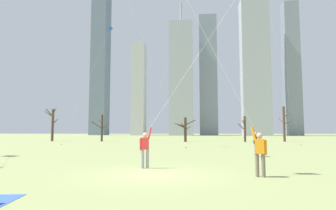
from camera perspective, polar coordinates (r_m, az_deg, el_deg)
The scene contains 16 objects.
ground_plane at distance 11.60m, azimuth -2.98°, elevation -13.49°, with size 400.00×400.00×0.00m, color #848E56.
kite_flyer_foreground_right_orange at distance 13.42m, azimuth 1.88°, elevation 1.76°, with size 7.26×0.82×11.71m.
kite_flyer_foreground_left_teal at distance 11.23m, azimuth 13.79°, elevation -0.82°, with size 5.43×0.33×11.52m.
bystander_far_off_by_trees at distance 20.36m, azimuth 16.84°, elevation -7.16°, with size 0.22×0.51×1.62m.
distant_kite_low_near_trees_blue at distance 43.38m, azimuth -12.51°, elevation 11.68°, with size 5.16×4.66×17.04m.
bare_tree_center at distance 47.10m, azimuth 3.41°, elevation -4.66°, with size 3.26×2.22×3.94m.
bare_tree_right_of_center at distance 54.40m, azimuth -21.82°, elevation -3.33°, with size 2.55×1.34×5.84m.
bare_tree_far_right_edge at distance 51.54m, azimuth 21.90°, elevation -3.42°, with size 1.49×2.48×5.81m.
bare_tree_left_of_center at distance 50.44m, azimuth -12.95°, elevation -4.35°, with size 2.44×1.92×4.50m.
bare_tree_rightmost at distance 48.77m, azimuth 14.84°, elevation -4.48°, with size 1.24×1.72×4.14m.
skyline_tall_tower at distance 132.48m, azimuth 7.88°, elevation 5.80°, with size 7.81×9.12×53.83m.
skyline_mid_tower_left at distance 142.60m, azimuth -13.16°, elevation 7.94°, with size 7.13×8.69×76.18m.
skyline_wide_slab at distance 132.03m, azimuth 23.18°, elevation 6.75°, with size 5.95×5.86×65.97m.
skyline_short_annex at distance 128.08m, azimuth -5.77°, elevation 3.12°, with size 5.67×6.90×40.45m.
skyline_slender_spire at distance 121.52m, azimuth 16.77°, elevation 7.21°, with size 10.87×7.33×54.79m.
skyline_mid_tower_right at distance 122.96m, azimuth 2.60°, elevation 5.27°, with size 9.84×8.02×57.27m.
Camera 1 is at (1.71, -11.35, 1.67)m, focal length 30.94 mm.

